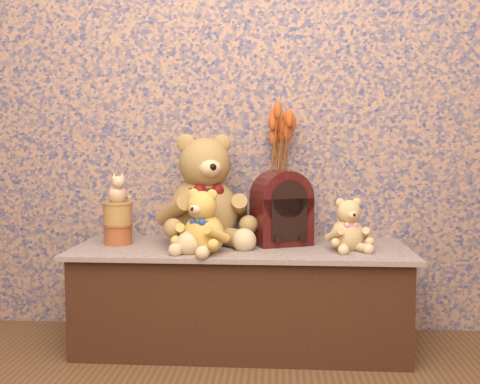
# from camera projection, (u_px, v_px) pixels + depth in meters

# --- Properties ---
(display_shelf) EXTENTS (1.43, 0.55, 0.44)m
(display_shelf) POSITION_uv_depth(u_px,v_px,m) (241.00, 296.00, 2.38)
(display_shelf) COLOR #395275
(display_shelf) RESTS_ON ground
(teddy_large) EXTENTS (0.57, 0.61, 0.52)m
(teddy_large) POSITION_uv_depth(u_px,v_px,m) (203.00, 185.00, 2.42)
(teddy_large) COLOR olive
(teddy_large) RESTS_ON display_shelf
(teddy_medium) EXTENTS (0.31, 0.33, 0.28)m
(teddy_medium) POSITION_uv_depth(u_px,v_px,m) (204.00, 218.00, 2.22)
(teddy_medium) COLOR #BB8934
(teddy_medium) RESTS_ON display_shelf
(teddy_small) EXTENTS (0.23, 0.26, 0.23)m
(teddy_small) POSITION_uv_depth(u_px,v_px,m) (348.00, 222.00, 2.28)
(teddy_small) COLOR tan
(teddy_small) RESTS_ON display_shelf
(cathedral_radio) EXTENTS (0.28, 0.25, 0.33)m
(cathedral_radio) POSITION_uv_depth(u_px,v_px,m) (281.00, 207.00, 2.40)
(cathedral_radio) COLOR #34090A
(cathedral_radio) RESTS_ON display_shelf
(ceramic_vase) EXTENTS (0.13, 0.13, 0.19)m
(ceramic_vase) POSITION_uv_depth(u_px,v_px,m) (277.00, 220.00, 2.52)
(ceramic_vase) COLOR tan
(ceramic_vase) RESTS_ON display_shelf
(dried_stalks) EXTENTS (0.27, 0.27, 0.43)m
(dried_stalks) POSITION_uv_depth(u_px,v_px,m) (278.00, 152.00, 2.49)
(dried_stalks) COLOR #C5521F
(dried_stalks) RESTS_ON ceramic_vase
(biscuit_tin_lower) EXTENTS (0.16, 0.16, 0.09)m
(biscuit_tin_lower) POSITION_uv_depth(u_px,v_px,m) (118.00, 234.00, 2.41)
(biscuit_tin_lower) COLOR #B27634
(biscuit_tin_lower) RESTS_ON display_shelf
(biscuit_tin_upper) EXTENTS (0.13, 0.13, 0.10)m
(biscuit_tin_upper) POSITION_uv_depth(u_px,v_px,m) (118.00, 214.00, 2.40)
(biscuit_tin_upper) COLOR #DDC160
(biscuit_tin_upper) RESTS_ON biscuit_tin_lower
(cat_figurine) EXTENTS (0.13, 0.14, 0.13)m
(cat_figurine) POSITION_uv_depth(u_px,v_px,m) (117.00, 187.00, 2.39)
(cat_figurine) COLOR silver
(cat_figurine) RESTS_ON biscuit_tin_upper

